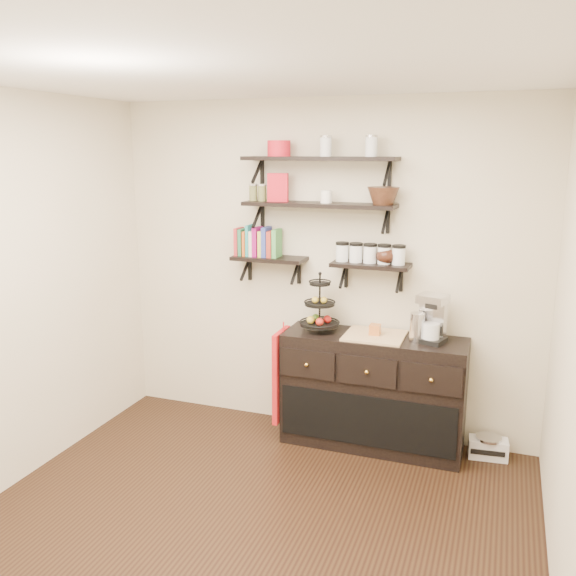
{
  "coord_description": "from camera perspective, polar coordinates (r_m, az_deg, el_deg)",
  "views": [
    {
      "loc": [
        1.38,
        -2.92,
        2.3
      ],
      "look_at": [
        -0.09,
        1.15,
        1.32
      ],
      "focal_mm": 38.0,
      "sensor_mm": 36.0,
      "label": 1
    }
  ],
  "objects": [
    {
      "name": "glass_canisters",
      "position": [
        4.72,
        7.67,
        3.12
      ],
      "size": [
        0.54,
        0.1,
        0.13
      ],
      "color": "silver",
      "rests_on": "shelf_low_right"
    },
    {
      "name": "radio",
      "position": [
        5.03,
        18.22,
        -13.98
      ],
      "size": [
        0.3,
        0.21,
        0.17
      ],
      "rotation": [
        0.0,
        0.0,
        0.1
      ],
      "color": "silver",
      "rests_on": "floor"
    },
    {
      "name": "apron",
      "position": [
        4.96,
        -0.63,
        -8.12
      ],
      "size": [
        0.04,
        0.32,
        0.74
      ],
      "primitive_type": "cube",
      "color": "#AC1213",
      "rests_on": "sideboard"
    },
    {
      "name": "shelf_low_left",
      "position": [
        4.97,
        -1.74,
        2.71
      ],
      "size": [
        0.6,
        0.25,
        0.23
      ],
      "color": "black",
      "rests_on": "back_wall"
    },
    {
      "name": "candle",
      "position": [
        4.72,
        8.14,
        -3.87
      ],
      "size": [
        0.08,
        0.08,
        0.08
      ],
      "primitive_type": "cube",
      "color": "#B26129",
      "rests_on": "sideboard"
    },
    {
      "name": "shelf_low_right",
      "position": [
        4.73,
        7.77,
        2.08
      ],
      "size": [
        0.6,
        0.25,
        0.23
      ],
      "color": "black",
      "rests_on": "back_wall"
    },
    {
      "name": "coffee_maker",
      "position": [
        4.65,
        13.35,
        -2.84
      ],
      "size": [
        0.24,
        0.24,
        0.36
      ],
      "rotation": [
        0.0,
        0.0,
        -0.29
      ],
      "color": "black",
      "rests_on": "sideboard"
    },
    {
      "name": "sideboard",
      "position": [
        4.89,
        7.95,
        -9.53
      ],
      "size": [
        1.4,
        0.5,
        0.92
      ],
      "color": "black",
      "rests_on": "floor"
    },
    {
      "name": "fruit_stand",
      "position": [
        4.8,
        3.01,
        -2.22
      ],
      "size": [
        0.31,
        0.31,
        0.45
      ],
      "rotation": [
        0.0,
        0.0,
        -0.27
      ],
      "color": "black",
      "rests_on": "sideboard"
    },
    {
      "name": "ramekins",
      "position": [
        4.74,
        3.6,
        8.53
      ],
      "size": [
        0.09,
        0.09,
        0.1
      ],
      "primitive_type": "cylinder",
      "color": "white",
      "rests_on": "shelf_mid"
    },
    {
      "name": "recipe_box",
      "position": [
        4.86,
        -0.95,
        9.39
      ],
      "size": [
        0.17,
        0.09,
        0.22
      ],
      "primitive_type": "cube",
      "rotation": [
        0.0,
        0.0,
        0.18
      ],
      "color": "red",
      "rests_on": "shelf_mid"
    },
    {
      "name": "walnut_bowl",
      "position": [
        4.63,
        8.9,
        8.51
      ],
      "size": [
        0.24,
        0.24,
        0.13
      ],
      "primitive_type": null,
      "color": "black",
      "rests_on": "shelf_mid"
    },
    {
      "name": "back_wall",
      "position": [
        4.96,
        3.29,
        1.76
      ],
      "size": [
        3.5,
        0.02,
        2.7
      ],
      "primitive_type": "cube",
      "color": "beige",
      "rests_on": "ground"
    },
    {
      "name": "shelf_mid",
      "position": [
        4.76,
        2.91,
        7.76
      ],
      "size": [
        1.2,
        0.27,
        0.23
      ],
      "color": "black",
      "rests_on": "back_wall"
    },
    {
      "name": "red_pot",
      "position": [
        4.85,
        -0.85,
        12.93
      ],
      "size": [
        0.18,
        0.18,
        0.12
      ],
      "primitive_type": "cylinder",
      "color": "red",
      "rests_on": "shelf_top"
    },
    {
      "name": "shelf_top",
      "position": [
        4.74,
        2.96,
        11.97
      ],
      "size": [
        1.2,
        0.27,
        0.23
      ],
      "color": "black",
      "rests_on": "back_wall"
    },
    {
      "name": "teapot",
      "position": [
        4.69,
        9.13,
        3.11
      ],
      "size": [
        0.21,
        0.17,
        0.14
      ],
      "primitive_type": null,
      "rotation": [
        0.0,
        0.0,
        -0.16
      ],
      "color": "#33180F",
      "rests_on": "shelf_low_right"
    },
    {
      "name": "cookbooks",
      "position": [
        4.98,
        -2.7,
        4.31
      ],
      "size": [
        0.36,
        0.15,
        0.26
      ],
      "color": "#A5272B",
      "rests_on": "shelf_low_left"
    },
    {
      "name": "ceiling",
      "position": [
        3.26,
        -5.81,
        19.8
      ],
      "size": [
        3.5,
        3.5,
        0.02
      ],
      "primitive_type": "cube",
      "color": "white",
      "rests_on": "back_wall"
    },
    {
      "name": "thermal_carafe",
      "position": [
        4.63,
        11.99,
        -3.64
      ],
      "size": [
        0.11,
        0.11,
        0.22
      ],
      "primitive_type": "cylinder",
      "color": "silver",
      "rests_on": "sideboard"
    },
    {
      "name": "floor",
      "position": [
        3.97,
        -4.86,
        -22.68
      ],
      "size": [
        3.5,
        3.5,
        0.0
      ],
      "primitive_type": "plane",
      "color": "black",
      "rests_on": "ground"
    }
  ]
}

